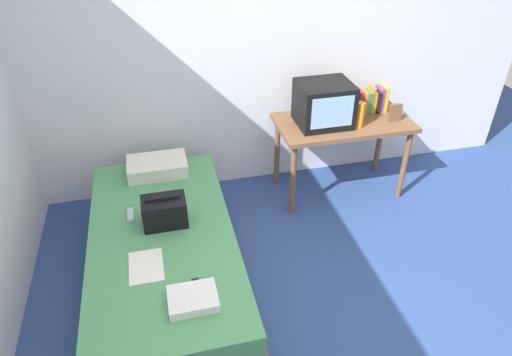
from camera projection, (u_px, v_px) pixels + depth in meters
The scene contains 14 objects.
ground_plane at pixel (329, 339), 2.91m from camera, with size 8.00×8.00×0.00m, color #2D4784.
wall_back at pixel (255, 45), 3.80m from camera, with size 5.20×0.10×2.60m, color silver.
bed at pixel (165, 259), 3.19m from camera, with size 1.00×2.00×0.46m.
desk at pixel (343, 130), 3.94m from camera, with size 1.16×0.60×0.73m.
tv at pixel (324, 104), 3.74m from camera, with size 0.44×0.39×0.36m.
water_bottle at pixel (360, 115), 3.73m from camera, with size 0.07×0.07×0.22m, color orange.
book_row at pixel (370, 100), 3.99m from camera, with size 0.27×0.17×0.24m.
picture_frame at pixel (395, 113), 3.84m from camera, with size 0.11×0.02×0.16m, color brown.
pillow at pixel (157, 166), 3.66m from camera, with size 0.47×0.31×0.11m, color silver.
handbag at pixel (165, 211), 3.10m from camera, with size 0.30×0.20×0.22m.
magazine at pixel (146, 266), 2.80m from camera, with size 0.21×0.29×0.01m, color white.
remote_dark at pixel (197, 289), 2.64m from camera, with size 0.04×0.16×0.02m, color black.
remote_silver at pixel (131, 215), 3.21m from camera, with size 0.04×0.14×0.02m, color #B7B7BC.
folded_towel at pixel (193, 299), 2.55m from camera, with size 0.28×0.22×0.06m, color white.
Camera 1 is at (-0.89, -1.67, 2.49)m, focal length 31.64 mm.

